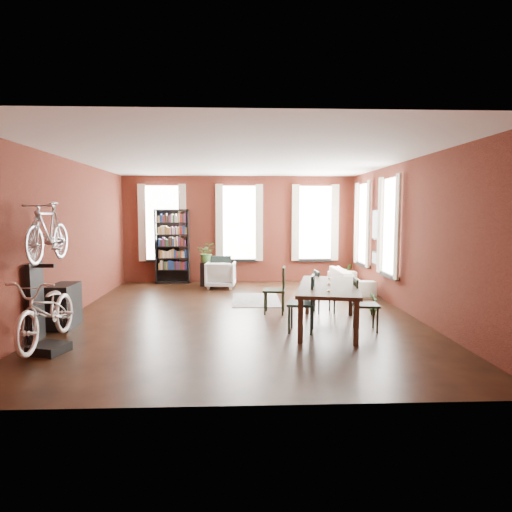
{
  "coord_description": "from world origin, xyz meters",
  "views": [
    {
      "loc": [
        -0.09,
        -9.34,
        2.13
      ],
      "look_at": [
        0.34,
        0.6,
        1.16
      ],
      "focal_mm": 32.0,
      "sensor_mm": 36.0,
      "label": 1
    }
  ],
  "objects": [
    {
      "name": "dining_chair_b",
      "position": [
        0.7,
        0.07,
        0.49
      ],
      "size": [
        0.52,
        0.52,
        0.98
      ],
      "primitive_type": "cube",
      "rotation": [
        0.0,
        0.0,
        -1.73
      ],
      "color": "black",
      "rests_on": "ground"
    },
    {
      "name": "bicycle_hung",
      "position": [
        -3.15,
        -1.8,
        2.13
      ],
      "size": [
        0.47,
        1.0,
        1.66
      ],
      "primitive_type": "imported",
      "color": "#A5A8AD",
      "rests_on": "bike_wall_rack"
    },
    {
      "name": "console_table",
      "position": [
        -3.28,
        -0.9,
        0.4
      ],
      "size": [
        0.4,
        0.8,
        0.8
      ],
      "primitive_type": "cube",
      "color": "black",
      "rests_on": "ground"
    },
    {
      "name": "bike_trainer",
      "position": [
        -2.93,
        -2.49,
        0.07
      ],
      "size": [
        0.6,
        0.6,
        0.14
      ],
      "primitive_type": "cube",
      "rotation": [
        0.0,
        0.0,
        -0.32
      ],
      "color": "black",
      "rests_on": "ground"
    },
    {
      "name": "striped_rug",
      "position": [
        0.37,
        1.51,
        0.01
      ],
      "size": [
        1.14,
        1.81,
        0.01
      ],
      "primitive_type": "cube",
      "rotation": [
        0.0,
        0.0,
        -0.01
      ],
      "color": "black",
      "rests_on": "ground"
    },
    {
      "name": "white_armchair",
      "position": [
        -0.54,
        3.35,
        0.41
      ],
      "size": [
        0.85,
        0.81,
        0.82
      ],
      "primitive_type": "imported",
      "rotation": [
        0.0,
        0.0,
        3.06
      ],
      "color": "silver",
      "rests_on": "ground"
    },
    {
      "name": "bookshelf",
      "position": [
        -2.0,
        4.3,
        1.1
      ],
      "size": [
        1.0,
        0.32,
        2.2
      ],
      "primitive_type": "cube",
      "color": "black",
      "rests_on": "ground"
    },
    {
      "name": "dining_table",
      "position": [
        1.6,
        -1.17,
        0.4
      ],
      "size": [
        1.51,
        2.49,
        0.79
      ],
      "primitive_type": "cube",
      "rotation": [
        0.0,
        0.0,
        -0.21
      ],
      "color": "#453729",
      "rests_on": "ground"
    },
    {
      "name": "dining_chair_d",
      "position": [
        1.77,
        0.08,
        0.44
      ],
      "size": [
        0.45,
        0.45,
        0.89
      ],
      "primitive_type": "cube",
      "rotation": [
        0.0,
        0.0,
        1.66
      ],
      "color": "#163131",
      "rests_on": "ground"
    },
    {
      "name": "bicycle_floor",
      "position": [
        -2.94,
        -2.46,
        1.1
      ],
      "size": [
        0.69,
        1.02,
        1.93
      ],
      "primitive_type": "imported",
      "rotation": [
        0.0,
        0.0,
        -0.02
      ],
      "color": "silver",
      "rests_on": "bike_trainer"
    },
    {
      "name": "plant_small",
      "position": [
        2.73,
        -0.19,
        0.09
      ],
      "size": [
        0.52,
        0.5,
        0.17
      ],
      "primitive_type": "imported",
      "rotation": [
        0.0,
        0.0,
        0.87
      ],
      "color": "#255120",
      "rests_on": "ground"
    },
    {
      "name": "plant_on_stand",
      "position": [
        -0.94,
        3.68,
        0.91
      ],
      "size": [
        0.52,
        0.57,
        0.44
      ],
      "primitive_type": "imported",
      "rotation": [
        0.0,
        0.0,
        -0.01
      ],
      "color": "#346327",
      "rests_on": "plant_stand"
    },
    {
      "name": "bike_wall_rack",
      "position": [
        -3.4,
        -1.8,
        0.65
      ],
      "size": [
        0.16,
        0.6,
        1.3
      ],
      "primitive_type": "cube",
      "color": "black",
      "rests_on": "ground"
    },
    {
      "name": "plant_stand",
      "position": [
        -0.92,
        3.71,
        0.34
      ],
      "size": [
        0.42,
        0.42,
        0.68
      ],
      "primitive_type": "cube",
      "rotation": [
        0.0,
        0.0,
        -0.27
      ],
      "color": "black",
      "rests_on": "ground"
    },
    {
      "name": "dining_chair_c",
      "position": [
        2.22,
        -1.39,
        0.47
      ],
      "size": [
        0.47,
        0.47,
        0.94
      ],
      "primitive_type": "cube",
      "rotation": [
        0.0,
        0.0,
        1.48
      ],
      "color": "#202F1C",
      "rests_on": "ground"
    },
    {
      "name": "dining_chair_a",
      "position": [
        1.06,
        -1.42,
        0.51
      ],
      "size": [
        0.57,
        0.57,
        1.02
      ],
      "primitive_type": "cube",
      "rotation": [
        0.0,
        0.0,
        -1.81
      ],
      "color": "#1A3A37",
      "rests_on": "ground"
    },
    {
      "name": "cream_sofa",
      "position": [
        2.95,
        2.6,
        0.41
      ],
      "size": [
        0.61,
        2.08,
        0.81
      ],
      "primitive_type": "imported",
      "rotation": [
        0.0,
        0.0,
        1.57
      ],
      "color": "beige",
      "rests_on": "ground"
    },
    {
      "name": "room",
      "position": [
        0.25,
        0.62,
        2.14
      ],
      "size": [
        9.0,
        9.04,
        3.22
      ],
      "color": "black",
      "rests_on": "ground"
    },
    {
      "name": "plant_by_sofa",
      "position": [
        3.2,
        4.03,
        0.13
      ],
      "size": [
        0.47,
        0.66,
        0.26
      ],
      "primitive_type": "imported",
      "rotation": [
        0.0,
        0.0,
        0.27
      ],
      "color": "#315D25",
      "rests_on": "ground"
    }
  ]
}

